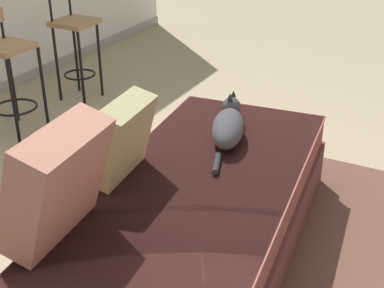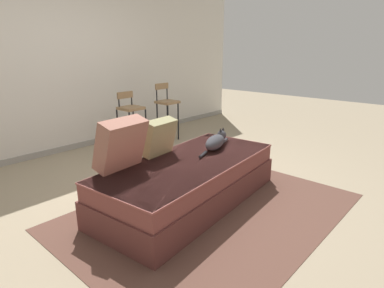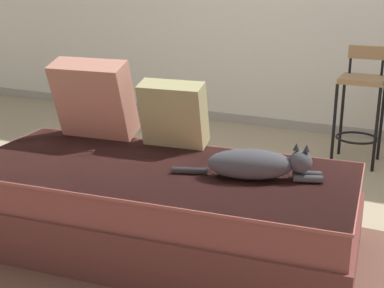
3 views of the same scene
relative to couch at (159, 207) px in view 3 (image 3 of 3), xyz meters
name	(u,v)px [view 3 (image 3 of 3)]	position (x,y,z in m)	size (l,w,h in m)	color
ground_plane	(191,218)	(0.00, 0.40, -0.23)	(16.00, 16.00, 0.00)	gray
wall_baseboard_trim	(290,125)	(0.00, 2.60, -0.19)	(8.00, 0.02, 0.09)	gray
area_rug	(130,271)	(0.00, -0.30, -0.23)	(2.76, 2.01, 0.01)	brown
couch	(159,207)	(0.00, 0.00, 0.00)	(2.14, 1.11, 0.46)	brown
throw_pillow_corner	(94,99)	(-0.60, 0.30, 0.47)	(0.49, 0.34, 0.49)	#936051
throw_pillow_middle	(174,114)	(-0.09, 0.35, 0.42)	(0.39, 0.26, 0.39)	#847F56
cat	(256,164)	(0.51, 0.07, 0.30)	(0.73, 0.31, 0.19)	#333338
bar_stool_near_window	(361,98)	(0.73, 1.89, 0.29)	(0.33, 0.33, 0.90)	black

